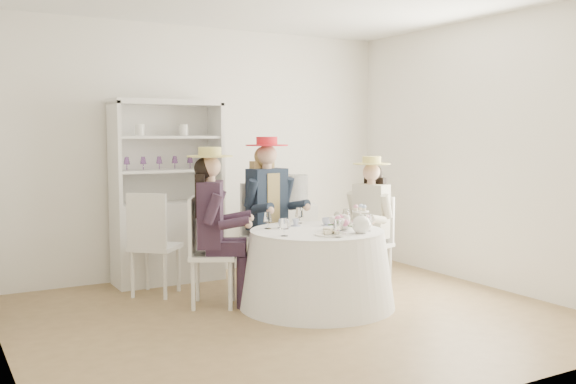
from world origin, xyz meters
TOP-DOWN VIEW (x-y plane):
  - ground at (0.00, 0.00)m, footprint 4.50×4.50m
  - wall_back at (0.00, 2.00)m, footprint 4.50×0.00m
  - wall_front at (0.00, -2.00)m, footprint 4.50×0.00m
  - wall_right at (2.25, 0.00)m, footprint 0.00×4.50m
  - tea_table at (0.34, 0.18)m, footprint 1.40×1.40m
  - hutch at (-0.49, 1.77)m, footprint 1.28×0.85m
  - side_table at (1.02, 1.75)m, footprint 0.61×0.61m
  - hatbox at (1.02, 1.75)m, footprint 0.39×0.39m
  - guest_left at (-0.46, 0.63)m, footprint 0.61×0.55m
  - guest_mid at (0.35, 1.11)m, footprint 0.56×0.59m
  - guest_right at (1.20, 0.53)m, footprint 0.55×0.50m
  - spare_chair at (-0.84, 1.23)m, footprint 0.58×0.58m
  - teacup_a at (0.13, 0.41)m, footprint 0.13×0.13m
  - teacup_b at (0.30, 0.47)m, footprint 0.08×0.08m
  - teacup_c at (0.56, 0.36)m, footprint 0.10×0.10m
  - flower_bowl at (0.56, 0.09)m, footprint 0.24×0.24m
  - flower_arrangement at (0.53, 0.07)m, footprint 0.17×0.17m
  - table_teapot at (0.58, -0.17)m, footprint 0.23×0.16m
  - sandwich_plate at (0.28, -0.13)m, footprint 0.27×0.27m
  - cupcake_stand at (0.81, 0.16)m, footprint 0.21×0.21m
  - stemware_set at (0.34, 0.18)m, footprint 0.92×0.96m

SIDE VIEW (x-z plane):
  - ground at x=0.00m, z-range 0.00..0.00m
  - tea_table at x=0.34m, z-range 0.00..0.69m
  - side_table at x=1.02m, z-range 0.00..0.74m
  - spare_chair at x=-0.84m, z-range 0.04..1.03m
  - hutch at x=-0.49m, z-range -0.27..1.62m
  - sandwich_plate at x=0.28m, z-range 0.67..0.73m
  - flower_bowl at x=0.56m, z-range 0.69..0.74m
  - teacup_b at x=0.30m, z-range 0.69..0.75m
  - teacup_c at x=0.56m, z-range 0.69..0.75m
  - teacup_a at x=0.13m, z-range 0.69..0.76m
  - guest_right at x=1.20m, z-range 0.08..1.40m
  - cupcake_stand at x=0.81m, z-range 0.66..0.86m
  - table_teapot at x=0.58m, z-range 0.67..0.85m
  - stemware_set at x=0.34m, z-range 0.69..0.84m
  - flower_arrangement at x=0.53m, z-range 0.74..0.80m
  - guest_left at x=-0.46m, z-range 0.09..1.52m
  - guest_mid at x=0.35m, z-range 0.10..1.61m
  - hatbox at x=1.02m, z-range 0.74..1.07m
  - wall_back at x=0.00m, z-range -0.90..3.60m
  - wall_front at x=0.00m, z-range -0.90..3.60m
  - wall_right at x=2.25m, z-range -0.90..3.60m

